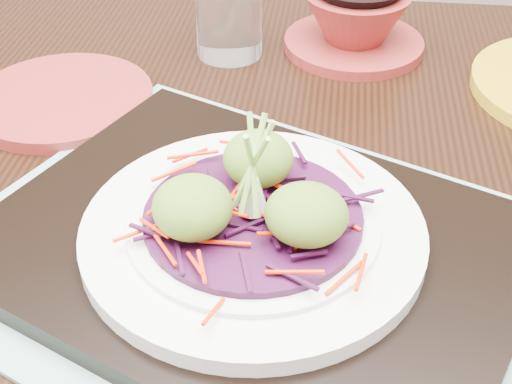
# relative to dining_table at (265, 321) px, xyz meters

# --- Properties ---
(dining_table) EXTENTS (1.33, 0.90, 0.82)m
(dining_table) POSITION_rel_dining_table_xyz_m (0.00, 0.00, 0.00)
(dining_table) COLOR black
(dining_table) RESTS_ON ground
(placemat) EXTENTS (0.52, 0.47, 0.00)m
(placemat) POSITION_rel_dining_table_xyz_m (-0.01, -0.04, 0.11)
(placemat) COLOR #7CA08E
(placemat) RESTS_ON dining_table
(serving_tray) EXTENTS (0.44, 0.40, 0.02)m
(serving_tray) POSITION_rel_dining_table_xyz_m (-0.01, -0.04, 0.12)
(serving_tray) COLOR black
(serving_tray) RESTS_ON placemat
(white_plate) EXTENTS (0.24, 0.24, 0.02)m
(white_plate) POSITION_rel_dining_table_xyz_m (-0.01, -0.04, 0.14)
(white_plate) COLOR white
(white_plate) RESTS_ON serving_tray
(cabbage_bed) EXTENTS (0.15, 0.15, 0.01)m
(cabbage_bed) POSITION_rel_dining_table_xyz_m (-0.01, -0.04, 0.15)
(cabbage_bed) COLOR #390B2C
(cabbage_bed) RESTS_ON white_plate
(carrot_julienne) EXTENTS (0.18, 0.18, 0.01)m
(carrot_julienne) POSITION_rel_dining_table_xyz_m (-0.01, -0.04, 0.16)
(carrot_julienne) COLOR red
(carrot_julienne) RESTS_ON cabbage_bed
(guacamole_scoops) EXTENTS (0.13, 0.11, 0.04)m
(guacamole_scoops) POSITION_rel_dining_table_xyz_m (-0.01, -0.04, 0.17)
(guacamole_scoops) COLOR olive
(guacamole_scoops) RESTS_ON cabbage_bed
(scallion_garnish) EXTENTS (0.05, 0.05, 0.08)m
(scallion_garnish) POSITION_rel_dining_table_xyz_m (-0.01, -0.04, 0.19)
(scallion_garnish) COLOR #8CD153
(scallion_garnish) RESTS_ON cabbage_bed
(terracotta_side_plate) EXTENTS (0.22, 0.22, 0.01)m
(terracotta_side_plate) POSITION_rel_dining_table_xyz_m (-0.20, 0.15, 0.11)
(terracotta_side_plate) COLOR maroon
(terracotta_side_plate) RESTS_ON dining_table
(water_glass) EXTENTS (0.09, 0.09, 0.10)m
(water_glass) POSITION_rel_dining_table_xyz_m (-0.06, 0.27, 0.16)
(water_glass) COLOR white
(water_glass) RESTS_ON dining_table
(terracotta_bowl_set) EXTENTS (0.16, 0.16, 0.06)m
(terracotta_bowl_set) POSITION_rel_dining_table_xyz_m (0.07, 0.30, 0.14)
(terracotta_bowl_set) COLOR maroon
(terracotta_bowl_set) RESTS_ON dining_table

